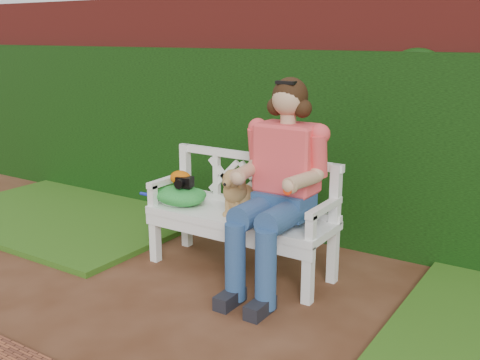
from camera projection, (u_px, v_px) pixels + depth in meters
The scene contains 11 objects.
ground at pixel (209, 311), 3.83m from camera, with size 60.00×60.00×0.00m, color #3F2010.
brick_wall at pixel (330, 117), 5.10m from camera, with size 10.00×0.30×2.20m, color maroon.
ivy_hedge at pixel (319, 148), 4.98m from camera, with size 10.00×0.18×1.70m, color #17450F.
grass_left at pixel (73, 214), 5.82m from camera, with size 2.60×2.00×0.05m, color #2C5A1A.
garden_bench at pixel (240, 242), 4.42m from camera, with size 1.58×0.60×0.48m, color white, non-canonical shape.
seated_woman at pixel (283, 182), 4.07m from camera, with size 0.67×0.89×1.59m, color #CE3D40, non-canonical shape.
dog at pixel (239, 190), 4.32m from camera, with size 0.25×0.34×0.37m, color #B77736, non-canonical shape.
tennis_racket at pixel (176, 200), 4.65m from camera, with size 0.62×0.26×0.03m, color silver, non-canonical shape.
green_bag at pixel (180, 195), 4.59m from camera, with size 0.45×0.34×0.15m, color #2C8323, non-canonical shape.
camera_item at pixel (185, 182), 4.53m from camera, with size 0.13×0.10×0.09m, color black.
baseball_glove at pixel (181, 178), 4.59m from camera, with size 0.19×0.14×0.12m, color #C45805.
Camera 1 is at (2.07, -2.80, 1.83)m, focal length 42.00 mm.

